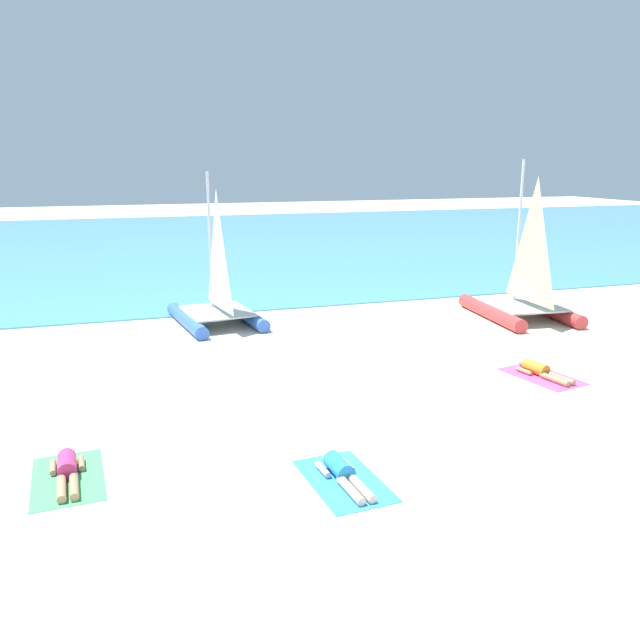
# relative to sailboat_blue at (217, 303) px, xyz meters

# --- Properties ---
(ground_plane) EXTENTS (120.00, 120.00, 0.00)m
(ground_plane) POSITION_rel_sailboat_blue_xyz_m (1.76, -0.27, -0.70)
(ground_plane) COLOR beige
(ocean_water) EXTENTS (120.00, 40.00, 0.05)m
(ocean_water) POSITION_rel_sailboat_blue_xyz_m (1.76, 21.31, -0.67)
(ocean_water) COLOR #4C9EB7
(ocean_water) RESTS_ON ground
(sailboat_blue) EXTENTS (2.75, 3.86, 4.68)m
(sailboat_blue) POSITION_rel_sailboat_blue_xyz_m (0.00, 0.00, 0.00)
(sailboat_blue) COLOR blue
(sailboat_blue) RESTS_ON ground
(sailboat_red) EXTENTS (2.80, 4.07, 5.06)m
(sailboat_red) POSITION_rel_sailboat_blue_xyz_m (9.55, -2.24, 0.06)
(sailboat_red) COLOR #CC3838
(sailboat_red) RESTS_ON ground
(towel_left) EXTENTS (1.22, 1.97, 0.01)m
(towel_left) POSITION_rel_sailboat_blue_xyz_m (-3.90, -9.34, -0.69)
(towel_left) COLOR #4CB266
(towel_left) RESTS_ON ground
(sunbather_left) EXTENTS (0.57, 1.57, 0.30)m
(sunbather_left) POSITION_rel_sailboat_blue_xyz_m (-3.90, -9.27, -0.57)
(sunbather_left) COLOR #D83372
(sunbather_left) RESTS_ON towel_left
(towel_middle) EXTENTS (1.24, 1.98, 0.01)m
(towel_middle) POSITION_rel_sailboat_blue_xyz_m (0.32, -10.77, -0.69)
(towel_middle) COLOR #338CD8
(towel_middle) RESTS_ON ground
(sunbather_middle) EXTENTS (0.57, 1.57, 0.30)m
(sunbather_middle) POSITION_rel_sailboat_blue_xyz_m (0.32, -10.70, -0.57)
(sunbather_middle) COLOR #268CCC
(sunbather_middle) RESTS_ON towel_middle
(towel_right) EXTENTS (1.45, 2.08, 0.01)m
(towel_right) POSITION_rel_sailboat_blue_xyz_m (6.56, -7.42, -0.69)
(towel_right) COLOR #D84C99
(towel_right) RESTS_ON ground
(sunbather_right) EXTENTS (0.70, 1.56, 0.30)m
(sunbather_right) POSITION_rel_sailboat_blue_xyz_m (6.55, -7.35, -0.57)
(sunbather_right) COLOR orange
(sunbather_right) RESTS_ON towel_right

